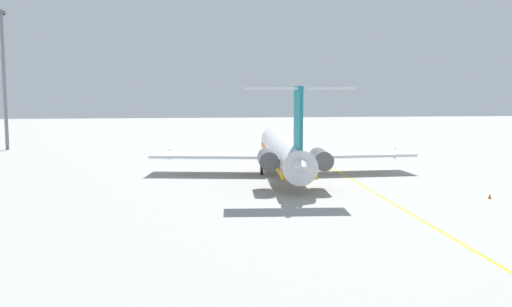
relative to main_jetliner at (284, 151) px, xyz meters
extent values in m
plane|color=#9E9E99|center=(-0.25, -8.03, -3.42)|extent=(313.50, 313.50, 0.00)
cylinder|color=silver|center=(1.21, -0.07, -0.05)|extent=(38.01, 6.17, 4.04)
cone|color=silver|center=(20.10, -1.14, -0.05)|extent=(4.42, 4.11, 3.88)
cone|color=silver|center=(-17.69, 1.00, 0.31)|extent=(6.07, 3.76, 3.43)
cube|color=orange|center=(1.21, -0.07, -0.96)|extent=(37.18, 6.20, 0.89)
cube|color=silver|center=(2.63, 10.30, -0.76)|extent=(8.93, 17.61, 0.40)
cube|color=silver|center=(1.46, -10.53, -0.76)|extent=(7.11, 17.10, 0.40)
cylinder|color=#515156|center=(-11.62, 3.91, 0.25)|extent=(5.17, 2.62, 2.34)
cube|color=silver|center=(-11.66, 3.21, 0.25)|extent=(3.10, 1.46, 0.48)
cylinder|color=#515156|center=(-11.99, -2.57, 0.25)|extent=(5.17, 2.62, 2.34)
cube|color=silver|center=(-11.95, -1.87, 0.25)|extent=(3.10, 1.46, 0.48)
cube|color=teal|center=(-15.17, 0.86, 5.54)|extent=(5.48, 0.71, 7.15)
cube|color=silver|center=(-15.40, 4.11, 8.83)|extent=(4.11, 6.09, 0.28)
cube|color=silver|center=(-15.77, -2.35, 8.83)|extent=(4.11, 6.09, 0.28)
cylinder|color=black|center=(12.75, -0.72, -1.89)|extent=(0.44, 0.44, 3.06)
cylinder|color=black|center=(0.13, 3.23, -1.89)|extent=(0.44, 0.44, 3.06)
cylinder|color=black|center=(-0.24, -3.22, -1.89)|extent=(0.44, 0.44, 3.06)
cylinder|color=black|center=(20.11, 16.86, -3.02)|extent=(0.10, 0.10, 0.80)
cylinder|color=black|center=(19.97, 16.86, -3.02)|extent=(0.10, 0.10, 0.80)
cylinder|color=#262628|center=(20.04, 16.86, -2.31)|extent=(0.27, 0.27, 0.63)
sphere|color=tan|center=(20.04, 16.86, -1.87)|extent=(0.25, 0.25, 0.25)
cylinder|color=#262628|center=(20.22, 16.86, -2.28)|extent=(0.07, 0.07, 0.54)
cylinder|color=#262628|center=(19.87, 16.86, -2.28)|extent=(0.07, 0.07, 0.54)
cylinder|color=black|center=(17.19, -22.39, -3.00)|extent=(0.10, 0.10, 0.84)
cylinder|color=black|center=(17.33, -22.37, -3.00)|extent=(0.10, 0.10, 0.84)
cylinder|color=gray|center=(17.26, -22.38, -2.24)|extent=(0.28, 0.28, 0.67)
sphere|color=#DBB28E|center=(17.26, -22.38, -1.78)|extent=(0.26, 0.26, 0.26)
cylinder|color=gray|center=(17.08, -22.41, -2.21)|extent=(0.08, 0.08, 0.57)
cylinder|color=gray|center=(17.44, -22.35, -2.21)|extent=(0.08, 0.08, 0.57)
cone|color=#EA590F|center=(-20.30, -20.00, -3.14)|extent=(0.40, 0.40, 0.55)
cone|color=#EA590F|center=(22.98, -13.77, -3.14)|extent=(0.40, 0.40, 0.55)
cube|color=gold|center=(1.21, -8.48, -3.41)|extent=(96.90, 0.95, 0.01)
cylinder|color=slate|center=(39.07, 49.53, 9.82)|extent=(0.70, 0.70, 26.47)
cube|color=#424244|center=(39.07, 49.53, 23.55)|extent=(4.00, 0.60, 0.60)
cube|color=#2D2D30|center=(40.57, 49.53, 23.20)|extent=(0.70, 0.50, 0.44)
camera|label=1|loc=(-81.47, 13.08, 8.98)|focal=41.10mm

